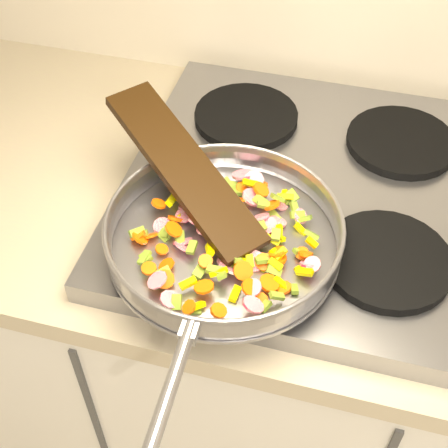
# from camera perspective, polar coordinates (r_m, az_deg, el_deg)

# --- Properties ---
(cooktop) EXTENTS (0.60, 0.60, 0.04)m
(cooktop) POSITION_cam_1_polar(r_m,az_deg,el_deg) (1.06, 7.59, 2.90)
(cooktop) COLOR #939399
(cooktop) RESTS_ON counter_top
(grate_fl) EXTENTS (0.19, 0.19, 0.02)m
(grate_fl) POSITION_cam_1_polar(r_m,az_deg,el_deg) (0.96, -1.92, 0.02)
(grate_fl) COLOR black
(grate_fl) RESTS_ON cooktop
(grate_fr) EXTENTS (0.19, 0.19, 0.02)m
(grate_fr) POSITION_cam_1_polar(r_m,az_deg,el_deg) (0.94, 14.70, -3.22)
(grate_fr) COLOR black
(grate_fr) RESTS_ON cooktop
(grate_bl) EXTENTS (0.19, 0.19, 0.02)m
(grate_bl) POSITION_cam_1_polar(r_m,az_deg,el_deg) (1.16, 2.04, 9.82)
(grate_bl) COLOR black
(grate_bl) RESTS_ON cooktop
(grate_br) EXTENTS (0.19, 0.19, 0.02)m
(grate_br) POSITION_cam_1_polar(r_m,az_deg,el_deg) (1.15, 15.88, 7.26)
(grate_br) COLOR black
(grate_br) RESTS_ON cooktop
(saute_pan) EXTENTS (0.38, 0.55, 0.05)m
(saute_pan) POSITION_cam_1_polar(r_m,az_deg,el_deg) (0.89, -0.03, -0.85)
(saute_pan) COLOR #9E9EA5
(saute_pan) RESTS_ON grate_fl
(vegetable_heap) EXTENTS (0.29, 0.30, 0.05)m
(vegetable_heap) POSITION_cam_1_polar(r_m,az_deg,el_deg) (0.91, 0.40, -0.89)
(vegetable_heap) COLOR #FF5A07
(vegetable_heap) RESTS_ON saute_pan
(wooden_spatula) EXTENTS (0.31, 0.27, 0.10)m
(wooden_spatula) POSITION_cam_1_polar(r_m,az_deg,el_deg) (0.94, -3.67, 5.15)
(wooden_spatula) COLOR black
(wooden_spatula) RESTS_ON saute_pan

